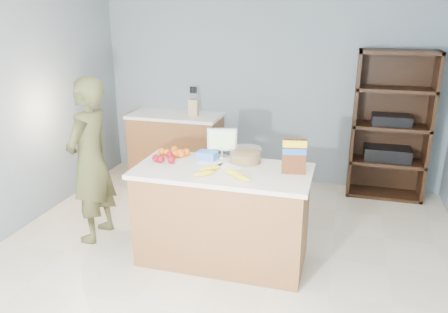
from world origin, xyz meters
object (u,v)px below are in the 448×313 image
(person, at_px, (91,161))
(tv, at_px, (222,141))
(shelving_unit, at_px, (390,128))
(cereal_box, at_px, (294,154))
(counter_peninsula, at_px, (223,218))

(person, distance_m, tv, 1.32)
(shelving_unit, relative_size, tv, 6.38)
(person, relative_size, cereal_box, 5.49)
(shelving_unit, height_order, tv, shelving_unit)
(counter_peninsula, xyz_separation_m, tv, (-0.10, 0.33, 0.64))
(counter_peninsula, distance_m, person, 1.43)
(person, relative_size, tv, 5.85)
(tv, relative_size, cereal_box, 0.94)
(shelving_unit, distance_m, tv, 2.39)
(cereal_box, bearing_deg, counter_peninsula, -173.94)
(shelving_unit, distance_m, cereal_box, 2.20)
(tv, bearing_deg, person, -168.57)
(shelving_unit, relative_size, cereal_box, 5.99)
(cereal_box, bearing_deg, person, 179.88)
(counter_peninsula, xyz_separation_m, cereal_box, (0.61, 0.07, 0.66))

